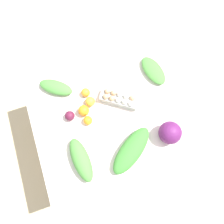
# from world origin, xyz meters

# --- Properties ---
(ground_plane) EXTENTS (8.00, 8.00, 0.00)m
(ground_plane) POSITION_xyz_m (0.00, 0.00, 0.00)
(ground_plane) COLOR #C6B289
(dining_table) EXTENTS (1.18, 1.09, 0.74)m
(dining_table) POSITION_xyz_m (0.00, 0.00, 0.64)
(dining_table) COLOR silver
(dining_table) RESTS_ON ground_plane
(cabbage_purple) EXTENTS (0.16, 0.16, 0.16)m
(cabbage_purple) POSITION_xyz_m (0.32, -0.29, 0.82)
(cabbage_purple) COLOR #601E5B
(cabbage_purple) RESTS_ON dining_table
(egg_carton) EXTENTS (0.29, 0.24, 0.09)m
(egg_carton) POSITION_xyz_m (0.08, 0.07, 0.78)
(egg_carton) COLOR #A8A8A3
(egg_carton) RESTS_ON dining_table
(greens_bunch_dandelion) EXTENTS (0.14, 0.32, 0.10)m
(greens_bunch_dandelion) POSITION_xyz_m (-0.31, -0.26, 0.79)
(greens_bunch_dandelion) COLOR #4C933D
(greens_bunch_dandelion) RESTS_ON dining_table
(greens_bunch_scallion) EXTENTS (0.28, 0.25, 0.07)m
(greens_bunch_scallion) POSITION_xyz_m (-0.34, 0.32, 0.77)
(greens_bunch_scallion) COLOR #4C933D
(greens_bunch_scallion) RESTS_ON dining_table
(greens_bunch_kale) EXTENTS (0.40, 0.34, 0.09)m
(greens_bunch_kale) POSITION_xyz_m (0.03, -0.31, 0.78)
(greens_bunch_kale) COLOR #3D8433
(greens_bunch_kale) RESTS_ON dining_table
(greens_bunch_beet_tops) EXTENTS (0.18, 0.29, 0.06)m
(greens_bunch_beet_tops) POSITION_xyz_m (0.42, 0.21, 0.77)
(greens_bunch_beet_tops) COLOR #4C933D
(greens_bunch_beet_tops) RESTS_ON dining_table
(beet_root) EXTENTS (0.07, 0.07, 0.07)m
(beet_root) POSITION_xyz_m (-0.30, 0.07, 0.77)
(beet_root) COLOR #5B1933
(beet_root) RESTS_ON dining_table
(orange_0) EXTENTS (0.08, 0.08, 0.08)m
(orange_0) POSITION_xyz_m (-0.19, 0.07, 0.78)
(orange_0) COLOR orange
(orange_0) RESTS_ON dining_table
(orange_1) EXTENTS (0.07, 0.07, 0.07)m
(orange_1) POSITION_xyz_m (-0.14, 0.21, 0.77)
(orange_1) COLOR orange
(orange_1) RESTS_ON dining_table
(orange_2) EXTENTS (0.07, 0.07, 0.07)m
(orange_2) POSITION_xyz_m (-0.19, -0.01, 0.77)
(orange_2) COLOR orange
(orange_2) RESTS_ON dining_table
(orange_3) EXTENTS (0.07, 0.07, 0.07)m
(orange_3) POSITION_xyz_m (-0.13, 0.13, 0.77)
(orange_3) COLOR #F9A833
(orange_3) RESTS_ON dining_table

